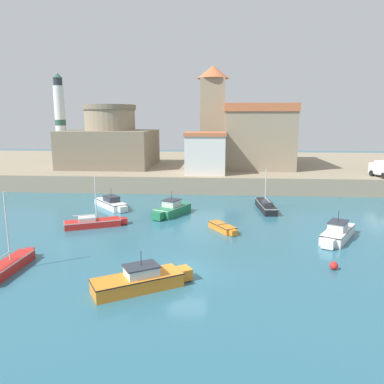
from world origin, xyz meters
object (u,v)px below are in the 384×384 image
(church, at_px, (251,133))
(motorboat_white_0, at_px, (338,233))
(motorboat_green_7, at_px, (172,209))
(harbor_shed_mid_row, at_px, (206,153))
(lighthouse, at_px, (60,122))
(motorboat_orange_3, at_px, (141,280))
(sailboat_black_1, at_px, (266,206))
(motorboat_white_4, at_px, (111,203))
(sailboat_red_6, at_px, (8,266))
(mooring_buoy, at_px, (334,266))
(fortress, at_px, (111,144))
(sailboat_red_2, at_px, (94,222))
(dinghy_orange_5, at_px, (223,227))

(church, bearing_deg, motorboat_white_0, -81.38)
(motorboat_green_7, height_order, church, church)
(harbor_shed_mid_row, bearing_deg, church, 55.14)
(lighthouse, xyz_separation_m, harbor_shed_mid_row, (24.00, -6.69, -4.32))
(motorboat_white_0, height_order, harbor_shed_mid_row, harbor_shed_mid_row)
(motorboat_orange_3, bearing_deg, sailboat_black_1, 64.56)
(motorboat_white_4, height_order, harbor_shed_mid_row, harbor_shed_mid_row)
(sailboat_red_6, distance_m, church, 46.00)
(sailboat_black_1, xyz_separation_m, sailboat_red_6, (-19.18, -18.76, -0.06))
(sailboat_black_1, distance_m, mooring_buoy, 17.02)
(sailboat_black_1, xyz_separation_m, fortress, (-23.24, 19.78, 5.55))
(sailboat_red_2, distance_m, dinghy_orange_5, 12.19)
(harbor_shed_mid_row, bearing_deg, sailboat_black_1, -59.37)
(dinghy_orange_5, distance_m, lighthouse, 39.12)
(sailboat_red_2, relative_size, mooring_buoy, 10.43)
(church, bearing_deg, sailboat_black_1, -89.69)
(sailboat_black_1, bearing_deg, mooring_buoy, -81.19)
(motorboat_white_4, height_order, fortress, fortress)
(fortress, relative_size, harbor_shed_mid_row, 2.22)
(sailboat_black_1, xyz_separation_m, motorboat_orange_3, (-9.82, -20.66, 0.08))
(harbor_shed_mid_row, bearing_deg, dinghy_orange_5, -83.34)
(motorboat_green_7, bearing_deg, mooring_buoy, -47.12)
(motorboat_green_7, xyz_separation_m, mooring_buoy, (12.83, -13.81, -0.34))
(lighthouse, height_order, harbor_shed_mid_row, lighthouse)
(mooring_buoy, bearing_deg, church, 93.97)
(church, distance_m, lighthouse, 31.37)
(dinghy_orange_5, bearing_deg, fortress, 123.15)
(motorboat_white_0, bearing_deg, sailboat_red_2, 174.33)
(motorboat_white_4, relative_size, sailboat_red_6, 0.98)
(sailboat_black_1, relative_size, motorboat_white_4, 1.20)
(sailboat_red_6, height_order, mooring_buoy, sailboat_red_6)
(motorboat_white_4, relative_size, mooring_buoy, 9.99)
(dinghy_orange_5, bearing_deg, motorboat_white_4, 147.21)
(dinghy_orange_5, bearing_deg, sailboat_red_2, 178.10)
(church, bearing_deg, motorboat_white_4, -127.68)
(motorboat_white_0, height_order, mooring_buoy, motorboat_white_0)
(motorboat_white_0, xyz_separation_m, sailboat_red_6, (-24.00, -8.60, -0.17))
(sailboat_black_1, bearing_deg, harbor_shed_mid_row, 120.63)
(lighthouse, distance_m, harbor_shed_mid_row, 25.29)
(sailboat_black_1, relative_size, lighthouse, 0.44)
(motorboat_white_4, distance_m, motorboat_green_7, 7.89)
(sailboat_red_2, bearing_deg, motorboat_orange_3, -60.42)
(lighthouse, bearing_deg, sailboat_black_1, -31.20)
(sailboat_black_1, relative_size, harbor_shed_mid_row, 1.05)
(mooring_buoy, bearing_deg, motorboat_orange_3, -162.83)
(motorboat_green_7, xyz_separation_m, fortress, (-13.02, 22.78, 5.41))
(motorboat_green_7, bearing_deg, harbor_shed_mid_row, 78.92)
(motorboat_white_0, relative_size, sailboat_red_2, 1.03)
(sailboat_red_6, distance_m, motorboat_green_7, 18.13)
(motorboat_white_0, height_order, sailboat_red_2, sailboat_red_2)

